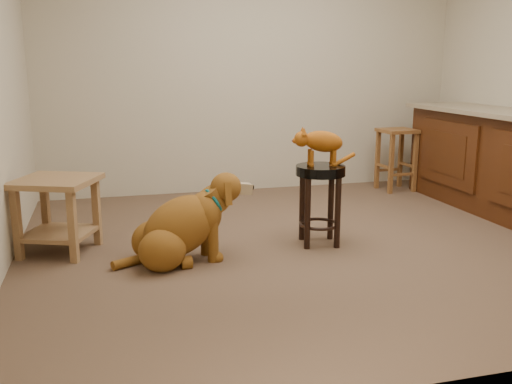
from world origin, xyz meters
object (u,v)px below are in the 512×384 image
object	(u,v)px
padded_stool	(320,189)
side_table	(57,204)
wood_stool	(396,159)
golden_retriever	(181,228)
tabby_kitten	(320,143)

from	to	relation	value
padded_stool	side_table	bearing A→B (deg)	170.83
wood_stool	golden_retriever	size ratio (longest dim) A/B	0.65
wood_stool	golden_retriever	world-z (taller)	wood_stool
wood_stool	side_table	bearing A→B (deg)	-159.65
padded_stool	wood_stool	bearing A→B (deg)	46.34
golden_retriever	wood_stool	bearing A→B (deg)	26.37
wood_stool	padded_stool	bearing A→B (deg)	-133.66
side_table	tabby_kitten	distance (m)	1.96
golden_retriever	tabby_kitten	size ratio (longest dim) A/B	1.99
padded_stool	tabby_kitten	world-z (taller)	tabby_kitten
wood_stool	tabby_kitten	xyz separation A→B (m)	(-1.51, -1.56, 0.43)
side_table	golden_retriever	xyz separation A→B (m)	(0.83, -0.44, -0.12)
wood_stool	side_table	size ratio (longest dim) A/B	0.96
padded_stool	side_table	world-z (taller)	padded_stool
side_table	wood_stool	bearing A→B (deg)	20.35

